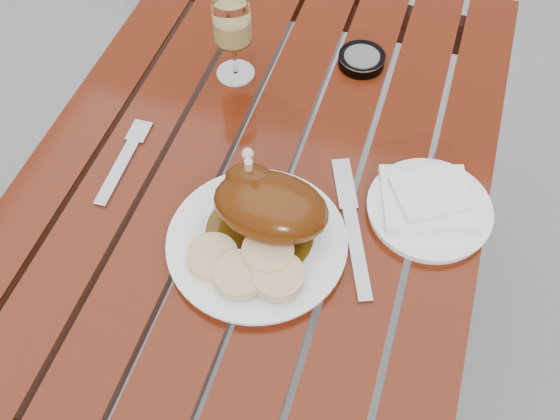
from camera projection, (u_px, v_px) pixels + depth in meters
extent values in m
plane|color=slate|center=(268.00, 332.00, 1.73)|extent=(60.00, 60.00, 0.00)
cube|color=#5E180B|center=(265.00, 264.00, 1.42)|extent=(0.80, 1.20, 0.75)
cylinder|color=white|center=(257.00, 243.00, 1.00)|extent=(0.37, 0.37, 0.02)
cylinder|color=#513109|center=(260.00, 232.00, 1.00)|extent=(0.18, 0.18, 0.00)
ellipsoid|color=#592806|center=(271.00, 207.00, 0.97)|extent=(0.19, 0.12, 0.09)
ellipsoid|color=#592806|center=(251.00, 183.00, 0.98)|extent=(0.09, 0.06, 0.07)
cylinder|color=#C6B28C|center=(249.00, 172.00, 0.97)|extent=(0.03, 0.04, 0.10)
cylinder|color=#DABF85|center=(213.00, 257.00, 0.97)|extent=(0.08, 0.08, 0.02)
cylinder|color=#DABF85|center=(240.00, 275.00, 0.95)|extent=(0.08, 0.08, 0.02)
cylinder|color=#DABF85|center=(278.00, 276.00, 0.94)|extent=(0.08, 0.08, 0.02)
cylinder|color=#DABF85|center=(268.00, 251.00, 0.96)|extent=(0.08, 0.08, 0.02)
cylinder|color=#F2CE6E|center=(233.00, 38.00, 1.17)|extent=(0.09, 0.09, 0.18)
cylinder|color=white|center=(429.00, 210.00, 1.04)|extent=(0.27, 0.27, 0.02)
cube|color=white|center=(426.00, 198.00, 1.04)|extent=(0.18, 0.17, 0.01)
cylinder|color=#B2B7BC|center=(362.00, 60.00, 1.25)|extent=(0.12, 0.12, 0.02)
cube|color=gray|center=(121.00, 165.00, 1.11)|extent=(0.03, 0.18, 0.01)
cube|color=gray|center=(354.00, 236.00, 1.02)|extent=(0.11, 0.23, 0.01)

